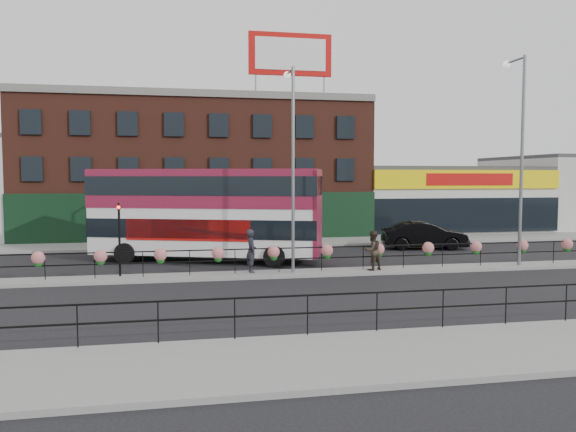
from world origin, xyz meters
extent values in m
plane|color=black|center=(0.00, 0.00, 0.00)|extent=(120.00, 120.00, 0.00)
cube|color=gray|center=(0.00, -12.00, 0.07)|extent=(60.00, 4.00, 0.15)
cube|color=gray|center=(0.00, 12.00, 0.07)|extent=(60.00, 4.00, 0.15)
cube|color=gray|center=(0.00, 0.00, 0.07)|extent=(60.00, 1.60, 0.15)
cube|color=gold|center=(0.00, -9.70, 0.01)|extent=(60.00, 0.10, 0.01)
cube|color=gold|center=(0.00, -9.88, 0.01)|extent=(60.00, 0.10, 0.01)
cube|color=brown|center=(-4.00, 20.00, 5.00)|extent=(25.00, 12.00, 10.00)
cube|color=#3F3F42|center=(-4.00, 20.00, 10.15)|extent=(25.00, 12.00, 0.30)
cube|color=black|center=(-4.00, 13.92, 1.70)|extent=(25.00, 0.25, 3.40)
cube|color=silver|center=(16.00, 20.00, 2.50)|extent=(15.00, 12.00, 5.00)
cube|color=#3F3F42|center=(16.00, 20.00, 5.15)|extent=(15.00, 12.00, 0.30)
cube|color=yellow|center=(16.00, 13.92, 4.30)|extent=(15.00, 0.25, 1.40)
cube|color=#B20B09|center=(16.00, 13.80, 4.30)|extent=(7.00, 0.10, 0.90)
cube|color=black|center=(16.00, 13.92, 1.60)|extent=(15.00, 0.25, 2.60)
cube|color=#B20B09|center=(2.50, 15.00, 13.20)|extent=(6.00, 0.25, 3.00)
cube|color=silver|center=(2.50, 14.86, 13.20)|extent=(5.10, 0.04, 2.25)
cylinder|color=slate|center=(0.00, 15.00, 11.00)|extent=(0.12, 0.12, 1.40)
cylinder|color=slate|center=(5.00, 15.00, 11.00)|extent=(0.12, 0.12, 1.40)
cube|color=black|center=(0.00, 0.00, 1.25)|extent=(30.00, 0.05, 0.05)
cube|color=black|center=(0.00, 0.00, 0.76)|extent=(30.00, 0.05, 0.05)
cylinder|color=black|center=(-11.00, 0.00, 0.70)|extent=(0.04, 0.04, 1.10)
cylinder|color=black|center=(-9.00, 0.00, 0.70)|extent=(0.04, 0.04, 1.10)
cylinder|color=black|center=(-7.00, 0.00, 0.70)|extent=(0.04, 0.04, 1.10)
cylinder|color=black|center=(-5.00, 0.00, 0.70)|extent=(0.04, 0.04, 1.10)
cylinder|color=black|center=(-3.00, 0.00, 0.70)|extent=(0.04, 0.04, 1.10)
cylinder|color=black|center=(-1.00, 0.00, 0.70)|extent=(0.04, 0.04, 1.10)
cylinder|color=black|center=(1.00, 0.00, 0.70)|extent=(0.04, 0.04, 1.10)
cylinder|color=black|center=(3.00, 0.00, 0.70)|extent=(0.04, 0.04, 1.10)
cylinder|color=black|center=(5.00, 0.00, 0.70)|extent=(0.04, 0.04, 1.10)
cylinder|color=black|center=(7.00, 0.00, 0.70)|extent=(0.04, 0.04, 1.10)
cylinder|color=black|center=(9.00, 0.00, 0.70)|extent=(0.04, 0.04, 1.10)
cylinder|color=black|center=(11.00, 0.00, 0.70)|extent=(0.04, 0.04, 1.10)
cylinder|color=black|center=(13.00, 0.00, 0.70)|extent=(0.04, 0.04, 1.10)
sphere|color=#C16869|center=(-11.25, 0.00, 1.10)|extent=(0.56, 0.56, 0.56)
sphere|color=#185419|center=(-11.25, 0.00, 0.87)|extent=(0.36, 0.36, 0.36)
sphere|color=#C16869|center=(-8.75, 0.00, 1.10)|extent=(0.56, 0.56, 0.56)
sphere|color=#185419|center=(-8.75, 0.00, 0.87)|extent=(0.36, 0.36, 0.36)
sphere|color=#C16869|center=(-6.25, 0.00, 1.10)|extent=(0.56, 0.56, 0.56)
sphere|color=#185419|center=(-6.25, 0.00, 0.87)|extent=(0.36, 0.36, 0.36)
sphere|color=#C16869|center=(-3.75, 0.00, 1.10)|extent=(0.56, 0.56, 0.56)
sphere|color=#185419|center=(-3.75, 0.00, 0.87)|extent=(0.36, 0.36, 0.36)
sphere|color=#C16869|center=(-1.25, 0.00, 1.10)|extent=(0.56, 0.56, 0.56)
sphere|color=#185419|center=(-1.25, 0.00, 0.87)|extent=(0.36, 0.36, 0.36)
sphere|color=#C16869|center=(1.25, 0.00, 1.10)|extent=(0.56, 0.56, 0.56)
sphere|color=#185419|center=(1.25, 0.00, 0.87)|extent=(0.36, 0.36, 0.36)
sphere|color=#C16869|center=(3.75, 0.00, 1.10)|extent=(0.56, 0.56, 0.56)
sphere|color=#185419|center=(3.75, 0.00, 0.87)|extent=(0.36, 0.36, 0.36)
sphere|color=#C16869|center=(6.25, 0.00, 1.10)|extent=(0.56, 0.56, 0.56)
sphere|color=#185419|center=(6.25, 0.00, 0.87)|extent=(0.36, 0.36, 0.36)
sphere|color=#C16869|center=(8.75, 0.00, 1.10)|extent=(0.56, 0.56, 0.56)
sphere|color=#185419|center=(8.75, 0.00, 0.87)|extent=(0.36, 0.36, 0.36)
sphere|color=#C16869|center=(11.25, 0.00, 1.10)|extent=(0.56, 0.56, 0.56)
sphere|color=#185419|center=(11.25, 0.00, 0.87)|extent=(0.36, 0.36, 0.36)
sphere|color=#C16869|center=(13.75, 0.00, 1.10)|extent=(0.56, 0.56, 0.56)
sphere|color=#185419|center=(13.75, 0.00, 0.87)|extent=(0.36, 0.36, 0.36)
cube|color=black|center=(-2.00, -10.10, 1.25)|extent=(20.00, 0.05, 0.05)
cube|color=black|center=(-2.00, -10.10, 0.76)|extent=(20.00, 0.05, 0.05)
cylinder|color=black|center=(-8.00, -10.10, 0.70)|extent=(0.04, 0.04, 1.10)
cylinder|color=black|center=(-6.00, -10.10, 0.70)|extent=(0.04, 0.04, 1.10)
cylinder|color=black|center=(-4.00, -10.10, 0.70)|extent=(0.04, 0.04, 1.10)
cylinder|color=black|center=(-2.00, -10.10, 0.70)|extent=(0.04, 0.04, 1.10)
cylinder|color=black|center=(0.00, -10.10, 0.70)|extent=(0.04, 0.04, 1.10)
cylinder|color=black|center=(2.00, -10.10, 0.70)|extent=(0.04, 0.04, 1.10)
cylinder|color=black|center=(4.00, -10.10, 0.70)|extent=(0.04, 0.04, 1.10)
cylinder|color=black|center=(6.00, -10.10, 0.70)|extent=(0.04, 0.04, 1.10)
cube|color=silver|center=(-4.06, 4.92, 2.61)|extent=(12.20, 6.59, 4.36)
cube|color=maroon|center=(-4.06, 4.92, 3.87)|extent=(12.27, 6.66, 1.96)
cube|color=black|center=(-4.06, 4.92, 1.85)|extent=(12.30, 6.69, 0.98)
cube|color=black|center=(-4.06, 4.92, 4.03)|extent=(12.32, 6.71, 0.98)
cube|color=maroon|center=(-4.06, 4.92, 4.82)|extent=(12.20, 6.59, 0.13)
cube|color=maroon|center=(1.54, 2.92, 2.61)|extent=(1.12, 2.69, 4.36)
cube|color=#B20B09|center=(-5.04, 3.80, 1.80)|extent=(6.17, 2.23, 1.09)
cylinder|color=black|center=(-8.21, 4.95, 0.54)|extent=(1.14, 0.67, 1.09)
cylinder|color=black|center=(-7.29, 7.52, 0.54)|extent=(1.14, 0.67, 1.09)
cylinder|color=black|center=(-0.82, 2.32, 0.54)|extent=(1.14, 0.67, 1.09)
cylinder|color=black|center=(0.09, 4.88, 0.54)|extent=(1.14, 0.67, 1.09)
imported|color=black|center=(9.54, 7.56, 0.85)|extent=(3.73, 5.84, 1.70)
imported|color=#22212A|center=(-2.24, 0.23, 1.13)|extent=(0.80, 0.60, 1.97)
imported|color=#32291F|center=(3.37, -0.21, 1.07)|extent=(1.35, 1.28, 1.84)
cylinder|color=slate|center=(-0.38, -0.13, 4.76)|extent=(0.15, 0.15, 9.23)
cylinder|color=slate|center=(-0.38, 0.56, 9.28)|extent=(0.09, 1.38, 0.09)
sphere|color=silver|center=(-0.38, 1.25, 9.24)|extent=(0.33, 0.33, 0.33)
cylinder|color=slate|center=(10.97, -0.17, 5.24)|extent=(0.16, 0.16, 10.18)
cylinder|color=slate|center=(10.97, 0.59, 10.23)|extent=(0.10, 1.53, 0.10)
sphere|color=silver|center=(10.97, 1.35, 10.18)|extent=(0.37, 0.37, 0.37)
cylinder|color=black|center=(-8.00, 0.40, 1.75)|extent=(0.10, 0.10, 3.20)
imported|color=black|center=(-8.00, 0.40, 3.35)|extent=(0.15, 0.18, 0.90)
sphere|color=#FF190C|center=(-8.00, 0.28, 3.17)|extent=(0.14, 0.14, 0.14)
camera|label=1|loc=(-5.42, -24.87, 4.49)|focal=35.00mm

